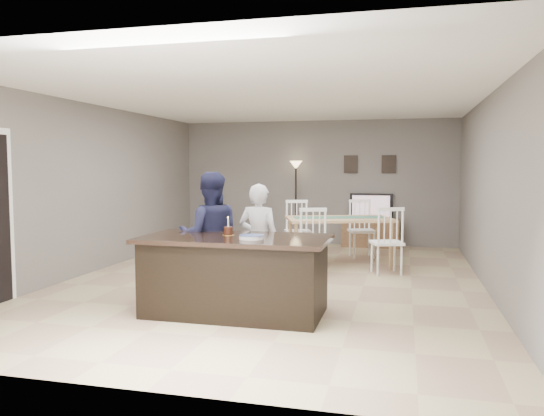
% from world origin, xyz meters
% --- Properties ---
extents(floor, '(8.00, 8.00, 0.00)m').
position_xyz_m(floor, '(0.00, 0.00, 0.00)').
color(floor, tan).
rests_on(floor, ground).
extents(room_shell, '(8.00, 8.00, 8.00)m').
position_xyz_m(room_shell, '(0.00, 0.00, 1.68)').
color(room_shell, slate).
rests_on(room_shell, floor).
extents(kitchen_island, '(2.15, 1.10, 0.90)m').
position_xyz_m(kitchen_island, '(0.00, -1.80, 0.45)').
color(kitchen_island, black).
rests_on(kitchen_island, floor).
extents(tv_console, '(1.20, 0.40, 0.60)m').
position_xyz_m(tv_console, '(1.20, 3.77, 0.30)').
color(tv_console, brown).
rests_on(tv_console, floor).
extents(television, '(0.91, 0.12, 0.53)m').
position_xyz_m(television, '(1.20, 3.84, 0.86)').
color(television, black).
rests_on(television, tv_console).
extents(tv_screen_glow, '(0.78, 0.00, 0.78)m').
position_xyz_m(tv_screen_glow, '(1.20, 3.76, 0.87)').
color(tv_screen_glow, orange).
rests_on(tv_screen_glow, tv_console).
extents(picture_frames, '(1.10, 0.02, 0.38)m').
position_xyz_m(picture_frames, '(1.15, 3.98, 1.75)').
color(picture_frames, black).
rests_on(picture_frames, room_shell).
extents(woman, '(0.57, 0.40, 1.48)m').
position_xyz_m(woman, '(0.07, -1.04, 0.74)').
color(woman, silver).
rests_on(woman, floor).
extents(man, '(0.96, 0.86, 1.64)m').
position_xyz_m(man, '(-0.52, -1.25, 0.82)').
color(man, '#1B1C3B').
rests_on(man, floor).
extents(birthday_cake, '(0.14, 0.14, 0.22)m').
position_xyz_m(birthday_cake, '(-0.12, -1.70, 0.95)').
color(birthday_cake, gold).
rests_on(birthday_cake, kitchen_island).
extents(plate_stack, '(0.28, 0.28, 0.04)m').
position_xyz_m(plate_stack, '(0.24, -1.96, 0.92)').
color(plate_stack, white).
rests_on(plate_stack, kitchen_island).
extents(dining_table, '(2.22, 2.41, 1.07)m').
position_xyz_m(dining_table, '(0.80, 1.50, 0.68)').
color(dining_table, tan).
rests_on(dining_table, floor).
extents(floor_lamp, '(0.27, 0.27, 1.82)m').
position_xyz_m(floor_lamp, '(-0.42, 3.79, 1.41)').
color(floor_lamp, black).
rests_on(floor_lamp, floor).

